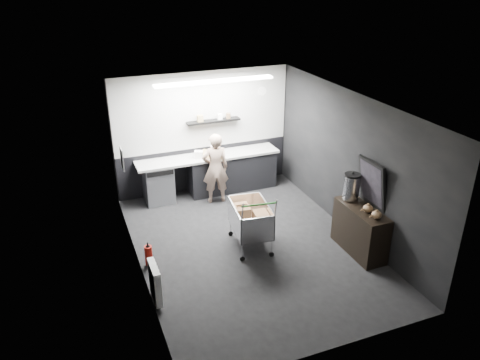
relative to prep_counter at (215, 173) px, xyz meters
name	(u,v)px	position (x,y,z in m)	size (l,w,h in m)	color
floor	(250,246)	(-0.14, -2.42, -0.46)	(5.50, 5.50, 0.00)	black
ceiling	(252,104)	(-0.14, -2.42, 2.24)	(5.50, 5.50, 0.00)	silver
wall_back	(203,132)	(-0.14, 0.33, 0.89)	(5.50, 5.50, 0.00)	black
wall_front	(337,267)	(-0.14, -5.17, 0.89)	(5.50, 5.50, 0.00)	black
wall_left	(134,199)	(-2.14, -2.42, 0.89)	(5.50, 5.50, 0.00)	black
wall_right	(349,164)	(1.86, -2.42, 0.89)	(5.50, 5.50, 0.00)	black
kitchen_wall_panel	(203,110)	(-0.14, 0.31, 1.39)	(3.95, 0.02, 1.70)	#BCBCB7
dado_panel	(205,167)	(-0.14, 0.31, 0.04)	(3.95, 0.02, 1.00)	black
floating_shelf	(213,121)	(0.06, 0.20, 1.16)	(1.20, 0.22, 0.04)	black
wall_clock	(262,91)	(1.26, 0.30, 1.69)	(0.20, 0.20, 0.03)	white
poster	(122,159)	(-2.12, -1.12, 1.09)	(0.02, 0.30, 0.40)	silver
poster_red_band	(122,155)	(-2.11, -1.12, 1.16)	(0.01, 0.22, 0.10)	red
radiator	(155,282)	(-2.08, -3.32, -0.11)	(0.10, 0.50, 0.60)	white
ceiling_strip	(215,81)	(-0.14, -0.57, 2.21)	(2.40, 0.20, 0.04)	white
prep_counter	(215,173)	(0.00, 0.00, 0.00)	(3.20, 0.61, 0.90)	black
person	(215,168)	(-0.13, -0.45, 0.32)	(0.57, 0.37, 1.56)	beige
shopping_cart	(250,220)	(-0.13, -2.39, 0.09)	(0.73, 1.09, 1.14)	silver
sideboard	(360,223)	(1.64, -3.24, 0.10)	(0.49, 1.16, 1.73)	black
fire_extinguisher	(149,255)	(-1.99, -2.34, -0.24)	(0.13, 0.13, 0.44)	#A8140B
cardboard_box	(213,154)	(-0.05, -0.05, 0.49)	(0.47, 0.36, 0.09)	#998251
pink_tub	(215,150)	(0.03, 0.00, 0.55)	(0.21, 0.21, 0.21)	silver
white_container	(199,155)	(-0.37, -0.05, 0.52)	(0.18, 0.14, 0.16)	white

